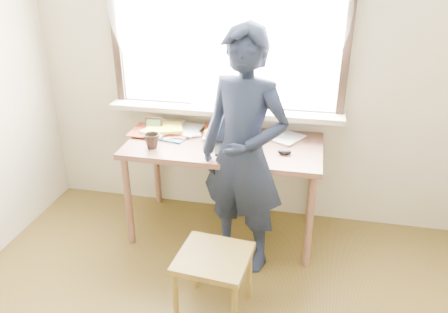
% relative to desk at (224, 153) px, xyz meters
% --- Properties ---
extents(room_shell, '(3.52, 4.02, 2.61)m').
position_rel_desk_xyz_m(room_shell, '(0.12, -1.43, 0.94)').
color(room_shell, beige).
rests_on(room_shell, ground).
extents(desk, '(1.44, 0.72, 0.77)m').
position_rel_desk_xyz_m(desk, '(0.00, 0.00, 0.00)').
color(desk, brown).
rests_on(desk, ground).
extents(laptop, '(0.40, 0.35, 0.23)m').
position_rel_desk_xyz_m(laptop, '(0.10, -0.03, 0.13)').
color(laptop, black).
rests_on(laptop, desk).
extents(mug_white, '(0.15, 0.15, 0.09)m').
position_rel_desk_xyz_m(mug_white, '(-0.05, 0.13, 0.12)').
color(mug_white, white).
rests_on(mug_white, desk).
extents(mug_dark, '(0.13, 0.13, 0.11)m').
position_rel_desk_xyz_m(mug_dark, '(-0.49, -0.19, 0.13)').
color(mug_dark, black).
rests_on(mug_dark, desk).
extents(mouse, '(0.10, 0.07, 0.04)m').
position_rel_desk_xyz_m(mouse, '(0.45, -0.10, 0.10)').
color(mouse, black).
rests_on(mouse, desk).
extents(desk_clutter, '(0.70, 0.55, 0.05)m').
position_rel_desk_xyz_m(desk_clutter, '(-0.31, 0.18, 0.10)').
color(desk_clutter, white).
rests_on(desk_clutter, desk).
extents(book_a, '(0.25, 0.31, 0.03)m').
position_rel_desk_xyz_m(book_a, '(-0.44, 0.18, 0.09)').
color(book_a, white).
rests_on(book_a, desk).
extents(book_b, '(0.27, 0.30, 0.02)m').
position_rel_desk_xyz_m(book_b, '(0.38, 0.21, 0.09)').
color(book_b, white).
rests_on(book_b, desk).
extents(picture_frame, '(0.14, 0.02, 0.11)m').
position_rel_desk_xyz_m(picture_frame, '(-0.58, 0.10, 0.13)').
color(picture_frame, black).
rests_on(picture_frame, desk).
extents(work_chair, '(0.46, 0.44, 0.43)m').
position_rel_desk_xyz_m(work_chair, '(0.12, -0.88, -0.33)').
color(work_chair, olive).
rests_on(work_chair, ground).
extents(person, '(0.72, 0.58, 1.69)m').
position_rel_desk_xyz_m(person, '(0.20, -0.33, 0.15)').
color(person, black).
rests_on(person, ground).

